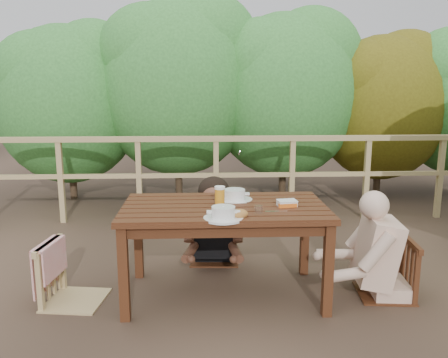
{
  "coord_description": "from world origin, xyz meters",
  "views": [
    {
      "loc": [
        -0.16,
        -3.31,
        1.58
      ],
      "look_at": [
        0.0,
        0.05,
        0.9
      ],
      "focal_mm": 36.94,
      "sensor_mm": 36.0,
      "label": 1
    }
  ],
  "objects_px": {
    "chair_left": "(73,247)",
    "woman": "(214,194)",
    "table": "(224,251)",
    "diner_right": "(394,210)",
    "soup_far": "(235,195)",
    "butter_tub": "(287,204)",
    "bread_roll": "(240,214)",
    "tumbler": "(259,210)",
    "chair_right": "(387,243)",
    "soup_near": "(223,213)",
    "chair_far": "(214,214)",
    "beer_glass": "(220,196)"
  },
  "relations": [
    {
      "from": "chair_left",
      "to": "woman",
      "type": "bearing_deg",
      "value": -44.74
    },
    {
      "from": "table",
      "to": "diner_right",
      "type": "distance_m",
      "value": 1.3
    },
    {
      "from": "soup_far",
      "to": "butter_tub",
      "type": "xyz_separation_m",
      "value": [
        0.37,
        -0.23,
        -0.02
      ]
    },
    {
      "from": "bread_roll",
      "to": "tumbler",
      "type": "xyz_separation_m",
      "value": [
        0.14,
        0.09,
        0.0
      ]
    },
    {
      "from": "table",
      "to": "bread_roll",
      "type": "bearing_deg",
      "value": -73.47
    },
    {
      "from": "woman",
      "to": "butter_tub",
      "type": "height_order",
      "value": "woman"
    },
    {
      "from": "woman",
      "to": "table",
      "type": "bearing_deg",
      "value": 97.47
    },
    {
      "from": "chair_right",
      "to": "butter_tub",
      "type": "height_order",
      "value": "chair_right"
    },
    {
      "from": "diner_right",
      "to": "bread_roll",
      "type": "xyz_separation_m",
      "value": [
        -1.17,
        -0.25,
        0.06
      ]
    },
    {
      "from": "chair_left",
      "to": "soup_near",
      "type": "distance_m",
      "value": 1.17
    },
    {
      "from": "chair_left",
      "to": "chair_right",
      "type": "xyz_separation_m",
      "value": [
        2.35,
        0.0,
        -0.01
      ]
    },
    {
      "from": "soup_near",
      "to": "soup_far",
      "type": "bearing_deg",
      "value": 77.63
    },
    {
      "from": "chair_left",
      "to": "chair_far",
      "type": "distance_m",
      "value": 1.32
    },
    {
      "from": "soup_near",
      "to": "bread_roll",
      "type": "distance_m",
      "value": 0.12
    },
    {
      "from": "soup_far",
      "to": "butter_tub",
      "type": "relative_size",
      "value": 1.98
    },
    {
      "from": "beer_glass",
      "to": "table",
      "type": "bearing_deg",
      "value": -47.47
    },
    {
      "from": "woman",
      "to": "soup_far",
      "type": "distance_m",
      "value": 0.6
    },
    {
      "from": "table",
      "to": "woman",
      "type": "xyz_separation_m",
      "value": [
        -0.05,
        0.75,
        0.27
      ]
    },
    {
      "from": "woman",
      "to": "diner_right",
      "type": "height_order",
      "value": "diner_right"
    },
    {
      "from": "soup_near",
      "to": "beer_glass",
      "type": "xyz_separation_m",
      "value": [
        -0.01,
        0.36,
        0.03
      ]
    },
    {
      "from": "soup_near",
      "to": "bread_roll",
      "type": "bearing_deg",
      "value": 8.96
    },
    {
      "from": "soup_far",
      "to": "table",
      "type": "bearing_deg",
      "value": -115.99
    },
    {
      "from": "table",
      "to": "chair_left",
      "type": "height_order",
      "value": "chair_left"
    },
    {
      "from": "chair_left",
      "to": "tumbler",
      "type": "bearing_deg",
      "value": -89.02
    },
    {
      "from": "chair_right",
      "to": "soup_far",
      "type": "distance_m",
      "value": 1.21
    },
    {
      "from": "beer_glass",
      "to": "butter_tub",
      "type": "xyz_separation_m",
      "value": [
        0.49,
        -0.08,
        -0.04
      ]
    },
    {
      "from": "woman",
      "to": "butter_tub",
      "type": "bearing_deg",
      "value": 126.01
    },
    {
      "from": "table",
      "to": "diner_right",
      "type": "xyz_separation_m",
      "value": [
        1.26,
        -0.06,
        0.32
      ]
    },
    {
      "from": "table",
      "to": "soup_near",
      "type": "xyz_separation_m",
      "value": [
        -0.02,
        -0.32,
        0.39
      ]
    },
    {
      "from": "diner_right",
      "to": "bread_roll",
      "type": "bearing_deg",
      "value": 108.01
    },
    {
      "from": "chair_far",
      "to": "tumbler",
      "type": "distance_m",
      "value": 1.04
    },
    {
      "from": "chair_left",
      "to": "butter_tub",
      "type": "height_order",
      "value": "chair_left"
    },
    {
      "from": "chair_left",
      "to": "bread_roll",
      "type": "height_order",
      "value": "chair_left"
    },
    {
      "from": "chair_right",
      "to": "beer_glass",
      "type": "distance_m",
      "value": 1.32
    },
    {
      "from": "beer_glass",
      "to": "chair_far",
      "type": "bearing_deg",
      "value": 91.87
    },
    {
      "from": "diner_right",
      "to": "butter_tub",
      "type": "distance_m",
      "value": 0.8
    },
    {
      "from": "soup_near",
      "to": "bread_roll",
      "type": "relative_size",
      "value": 2.41
    },
    {
      "from": "chair_left",
      "to": "butter_tub",
      "type": "distance_m",
      "value": 1.6
    },
    {
      "from": "soup_near",
      "to": "soup_far",
      "type": "height_order",
      "value": "soup_far"
    },
    {
      "from": "diner_right",
      "to": "soup_far",
      "type": "relative_size",
      "value": 4.83
    },
    {
      "from": "table",
      "to": "bread_roll",
      "type": "distance_m",
      "value": 0.5
    },
    {
      "from": "chair_right",
      "to": "soup_far",
      "type": "relative_size",
      "value": 2.98
    },
    {
      "from": "soup_far",
      "to": "beer_glass",
      "type": "height_order",
      "value": "beer_glass"
    },
    {
      "from": "diner_right",
      "to": "beer_glass",
      "type": "distance_m",
      "value": 1.3
    },
    {
      "from": "chair_left",
      "to": "beer_glass",
      "type": "relative_size",
      "value": 5.71
    },
    {
      "from": "soup_near",
      "to": "diner_right",
      "type": "bearing_deg",
      "value": 11.71
    },
    {
      "from": "chair_right",
      "to": "diner_right",
      "type": "height_order",
      "value": "diner_right"
    },
    {
      "from": "chair_right",
      "to": "soup_near",
      "type": "height_order",
      "value": "chair_right"
    },
    {
      "from": "chair_right",
      "to": "chair_left",
      "type": "bearing_deg",
      "value": -83.87
    },
    {
      "from": "soup_far",
      "to": "bread_roll",
      "type": "xyz_separation_m",
      "value": [
        0.0,
        -0.49,
        -0.01
      ]
    }
  ]
}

